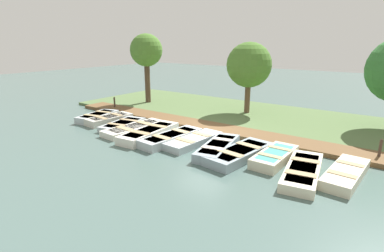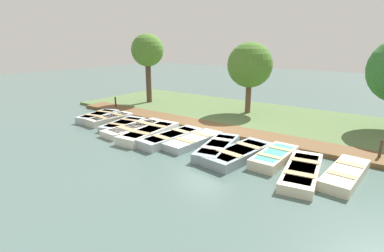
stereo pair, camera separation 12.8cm
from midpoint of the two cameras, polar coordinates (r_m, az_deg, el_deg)
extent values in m
plane|color=#4C6660|center=(14.99, 2.09, -2.00)|extent=(80.00, 80.00, 0.00)
cube|color=#567042|center=(19.17, 10.45, 1.98)|extent=(8.00, 24.00, 0.17)
cube|color=brown|center=(16.02, 4.71, -0.49)|extent=(1.55, 21.13, 0.20)
cube|color=#B2BCC1|center=(18.97, -17.69, 1.68)|extent=(2.84, 1.67, 0.39)
cube|color=#6B7F51|center=(18.93, -17.74, 2.21)|extent=(2.32, 1.32, 0.03)
cube|color=tan|center=(18.56, -18.76, 1.95)|extent=(0.48, 1.08, 0.03)
cube|color=tan|center=(19.29, -16.76, 2.62)|extent=(0.48, 1.08, 0.03)
cube|color=beige|center=(18.12, -15.66, 1.21)|extent=(2.76, 1.30, 0.40)
cube|color=#994C33|center=(18.07, -15.71, 1.78)|extent=(2.26, 1.02, 0.03)
cube|color=tan|center=(17.81, -17.07, 1.56)|extent=(0.36, 0.98, 0.03)
cube|color=tan|center=(18.34, -14.39, 2.16)|extent=(0.36, 0.98, 0.03)
cube|color=#B2BCC1|center=(16.91, -13.24, 0.20)|extent=(2.92, 1.71, 0.31)
cube|color=#4C709E|center=(16.88, -13.27, 0.66)|extent=(2.38, 1.35, 0.02)
cube|color=tan|center=(16.48, -14.37, 0.31)|extent=(0.48, 1.14, 0.03)
cube|color=tan|center=(17.27, -12.22, 1.15)|extent=(0.48, 1.14, 0.03)
cube|color=silver|center=(16.06, -11.05, -0.48)|extent=(3.61, 1.46, 0.31)
cube|color=beige|center=(16.02, -11.08, 0.02)|extent=(2.96, 1.15, 0.03)
cube|color=tan|center=(15.62, -13.00, -0.40)|extent=(0.44, 1.11, 0.03)
cube|color=tan|center=(16.42, -9.26, 0.58)|extent=(0.44, 1.11, 0.03)
cube|color=silver|center=(14.98, -8.39, -1.35)|extent=(3.67, 1.42, 0.41)
cube|color=teal|center=(14.93, -8.42, -0.66)|extent=(3.00, 1.12, 0.03)
cube|color=tan|center=(14.42, -10.14, -1.21)|extent=(0.44, 1.07, 0.03)
cube|color=tan|center=(15.43, -6.82, 0.05)|extent=(0.44, 1.07, 0.03)
cube|color=#B2BCC1|center=(14.15, -4.22, -2.29)|extent=(3.43, 1.35, 0.39)
cube|color=#6B7F51|center=(14.09, -4.23, -1.59)|extent=(2.81, 1.06, 0.03)
cube|color=tan|center=(13.66, -6.12, -2.07)|extent=(0.42, 0.99, 0.03)
cube|color=tan|center=(14.52, -2.46, -0.92)|extent=(0.42, 0.99, 0.03)
cube|color=#B2BCC1|center=(13.83, 0.09, -2.81)|extent=(3.21, 1.30, 0.32)
cube|color=beige|center=(13.79, 0.09, -2.22)|extent=(2.63, 1.02, 0.03)
cube|color=tan|center=(13.35, -1.57, -2.72)|extent=(0.39, 0.99, 0.03)
cube|color=tan|center=(14.22, 1.64, -1.56)|extent=(0.39, 0.99, 0.03)
cube|color=#8C9EA8|center=(12.87, 4.65, -4.18)|extent=(3.36, 1.65, 0.39)
cube|color=beige|center=(12.81, 4.67, -3.43)|extent=(2.74, 1.32, 0.03)
cube|color=beige|center=(12.26, 3.70, -4.17)|extent=(0.51, 0.99, 0.03)
cube|color=beige|center=(13.35, 5.56, -2.53)|extent=(0.51, 0.99, 0.03)
cube|color=#8C9EA8|center=(12.35, 8.75, -5.21)|extent=(3.49, 1.64, 0.38)
cube|color=#6B7F51|center=(12.29, 8.79, -4.46)|extent=(2.85, 1.30, 0.03)
cube|color=tan|center=(11.79, 7.01, -5.13)|extent=(0.48, 1.15, 0.03)
cube|color=tan|center=(12.78, 10.44, -3.60)|extent=(0.48, 1.15, 0.03)
cube|color=beige|center=(12.29, 15.19, -5.67)|extent=(2.71, 1.07, 0.39)
cube|color=teal|center=(12.22, 15.25, -4.88)|extent=(2.22, 0.84, 0.03)
cube|color=tan|center=(11.77, 14.32, -5.48)|extent=(0.29, 0.95, 0.03)
cube|color=tan|center=(12.67, 16.13, -4.08)|extent=(0.29, 0.95, 0.03)
cube|color=beige|center=(11.34, 20.03, -8.09)|extent=(3.55, 1.63, 0.34)
cube|color=beige|center=(11.29, 20.10, -7.37)|extent=(2.91, 1.29, 0.03)
cube|color=tan|center=(10.68, 19.68, -8.52)|extent=(0.50, 1.04, 0.03)
cube|color=tan|center=(11.88, 20.51, -6.11)|extent=(0.50, 1.04, 0.03)
cube|color=beige|center=(11.70, 26.95, -8.10)|extent=(3.07, 1.16, 0.36)
cube|color=teal|center=(11.64, 27.05, -7.36)|extent=(2.52, 0.91, 0.03)
cube|color=tan|center=(11.11, 26.38, -8.20)|extent=(0.36, 0.91, 0.03)
cube|color=tan|center=(12.16, 27.69, -6.35)|extent=(0.36, 0.91, 0.03)
cylinder|color=#47382D|center=(21.43, -14.69, 4.10)|extent=(0.11, 0.11, 0.84)
sphere|color=#47382D|center=(21.35, -14.77, 5.26)|extent=(0.10, 0.10, 0.10)
cylinder|color=#47382D|center=(13.93, 31.92, -4.04)|extent=(0.11, 0.11, 0.84)
sphere|color=#47382D|center=(13.80, 32.19, -2.31)|extent=(0.10, 0.10, 0.10)
cylinder|color=#4C3828|center=(22.71, -8.63, 8.26)|extent=(0.40, 0.40, 3.34)
sphere|color=#4C7A2D|center=(22.53, -8.87, 14.09)|extent=(2.34, 2.34, 2.34)
cylinder|color=brown|center=(19.44, 10.33, 5.57)|extent=(0.34, 0.34, 2.42)
sphere|color=#4C7A2D|center=(19.20, 10.62, 11.37)|extent=(2.78, 2.78, 2.78)
camera|label=1|loc=(0.06, -90.25, -0.07)|focal=28.00mm
camera|label=2|loc=(0.06, 89.75, 0.07)|focal=28.00mm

